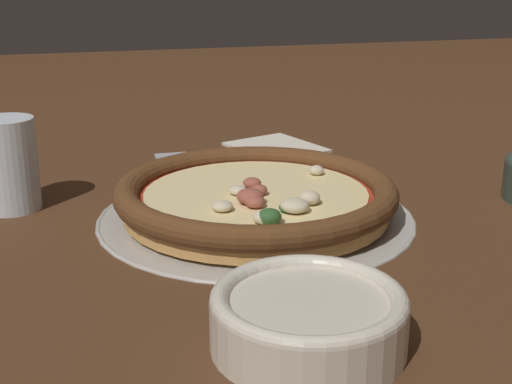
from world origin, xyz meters
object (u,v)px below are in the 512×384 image
Objects in this scene: drinking_cup at (9,164)px; pizza at (256,196)px; bowl_near at (309,317)px; pizza_tray at (256,215)px; napkin at (276,146)px; fork at (208,152)px.

pizza is at bearing -112.17° from drinking_cup.
pizza_tray is at bearing -7.75° from bowl_near.
bowl_near is (-0.26, 0.04, -0.00)m from pizza.
napkin is at bearing -21.37° from pizza.
pizza is at bearing 158.63° from napkin.
pizza_tray is 2.18× the size of napkin.
napkin reaches higher than pizza_tray.
drinking_cup is (0.10, 0.25, 0.05)m from pizza_tray.
napkin is (0.27, -0.11, 0.00)m from pizza_tray.
pizza_tray is 0.29m from napkin.
pizza is at bearing 90.27° from fork.
drinking_cup is at bearing 35.28° from fork.
drinking_cup is at bearing 67.99° from pizza_tray.
napkin reaches higher than fork.
napkin is (0.54, -0.14, -0.02)m from bowl_near.
bowl_near is 0.56m from napkin.
drinking_cup is at bearing 67.83° from pizza.
pizza_tray is 0.28m from drinking_cup.
bowl_near is 0.54m from fork.
pizza is 1.94× the size of napkin.
drinking_cup is 0.31m from fork.
bowl_near is 1.37× the size of drinking_cup.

